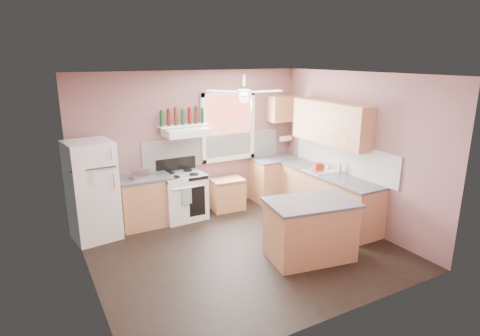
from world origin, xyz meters
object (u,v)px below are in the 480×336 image
stove (183,196)px  island (310,231)px  cart (228,194)px  refrigerator (92,191)px  toaster (140,174)px

stove → island: 2.61m
cart → island: (0.18, -2.35, 0.12)m
refrigerator → toaster: (0.81, 0.03, 0.16)m
refrigerator → toaster: 0.83m
toaster → island: 3.03m
island → refrigerator: bearing=149.7°
refrigerator → stove: bearing=-4.5°
refrigerator → island: refrigerator is taller
refrigerator → cart: bearing=-6.0°
refrigerator → stove: size_ratio=1.92×
refrigerator → cart: refrigerator is taller
refrigerator → stove: refrigerator is taller
refrigerator → stove: (1.59, 0.09, -0.40)m
island → stove: bearing=125.0°
toaster → island: size_ratio=0.23×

